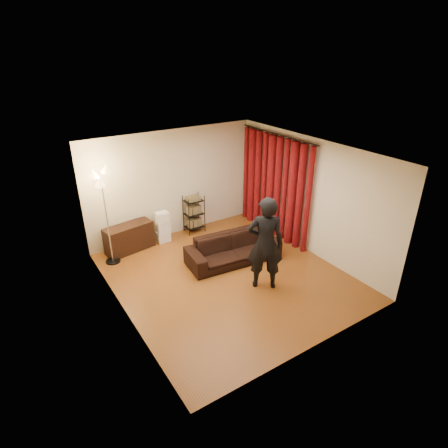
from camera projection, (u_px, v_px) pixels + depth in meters
floor at (228, 276)px, 8.04m from camera, size 5.00×5.00×0.00m
ceiling at (228, 153)px, 6.87m from camera, size 5.00×5.00×0.00m
wall_back at (173, 184)px, 9.35m from camera, size 5.00×0.00×5.00m
wall_front at (320, 279)px, 5.57m from camera, size 5.00×0.00×5.00m
wall_left at (118, 250)px, 6.35m from camera, size 0.00×5.00×5.00m
wall_right at (310, 197)px, 8.56m from camera, size 0.00×5.00×5.00m
curtain_rod at (278, 134)px, 8.82m from camera, size 0.04×2.65×0.04m
curtain at (274, 187)px, 9.38m from camera, size 0.22×2.65×2.55m
sofa at (233, 249)px, 8.49m from camera, size 2.20×1.06×0.62m
person at (265, 244)px, 7.32m from camera, size 0.86×0.80×1.96m
media_cabinet at (129, 238)px, 8.92m from camera, size 1.20×0.60×0.67m
storage_boxes at (163, 227)px, 9.30m from camera, size 0.33×0.27×0.80m
wire_shelf at (194, 214)px, 9.76m from camera, size 0.54×0.46×1.01m
floor_lamp at (107, 218)px, 8.10m from camera, size 0.46×0.46×2.21m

